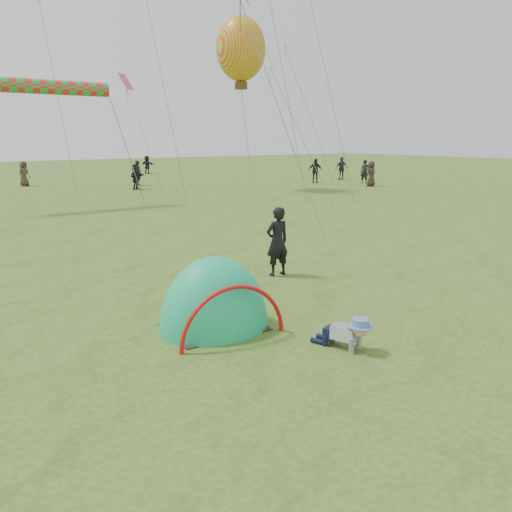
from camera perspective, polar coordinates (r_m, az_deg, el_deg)
ground at (r=8.88m, az=12.89°, el=-8.18°), size 140.00×140.00×0.00m
crawling_toddler at (r=7.95m, az=10.45°, el=-8.55°), size 0.71×0.85×0.55m
popup_tent at (r=8.77m, az=-4.74°, el=-8.15°), size 2.05×1.73×2.52m
standing_adult at (r=11.77m, az=2.45°, el=1.66°), size 0.62×0.42×1.64m
crowd_person_2 at (r=39.44m, az=9.76°, el=9.84°), size 1.10×0.71×1.74m
crowd_person_4 at (r=37.21m, az=-25.00°, el=8.52°), size 0.97×0.89×1.66m
crowd_person_5 at (r=32.54m, az=-13.57°, el=8.80°), size 1.44×1.30×1.59m
crowd_person_6 at (r=35.25m, az=-13.29°, el=9.22°), size 0.56×0.70×1.68m
crowd_person_8 at (r=36.53m, az=6.77°, el=9.65°), size 1.07×0.93×1.73m
crowd_person_10 at (r=34.61m, az=13.02°, el=9.15°), size 0.86×0.60×1.67m
crowd_person_11 at (r=46.59m, az=-12.33°, el=10.17°), size 0.97×1.56×1.61m
crowd_person_12 at (r=36.67m, az=12.31°, el=9.40°), size 0.62×0.72×1.66m
balloon_kite at (r=32.01m, az=-1.74°, el=22.21°), size 2.97×2.97×4.15m
rainbow_tube_kite at (r=25.03m, az=-23.58°, el=17.34°), size 6.10×0.64×0.64m
diamond_kite_5 at (r=34.75m, az=-14.65°, el=18.72°), size 1.26×1.26×1.03m
diamond_kite_7 at (r=32.67m, az=3.33°, el=23.29°), size 0.85×0.85×0.69m
diamond_kite_8 at (r=27.00m, az=1.63°, el=21.51°), size 1.11×1.11×0.91m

